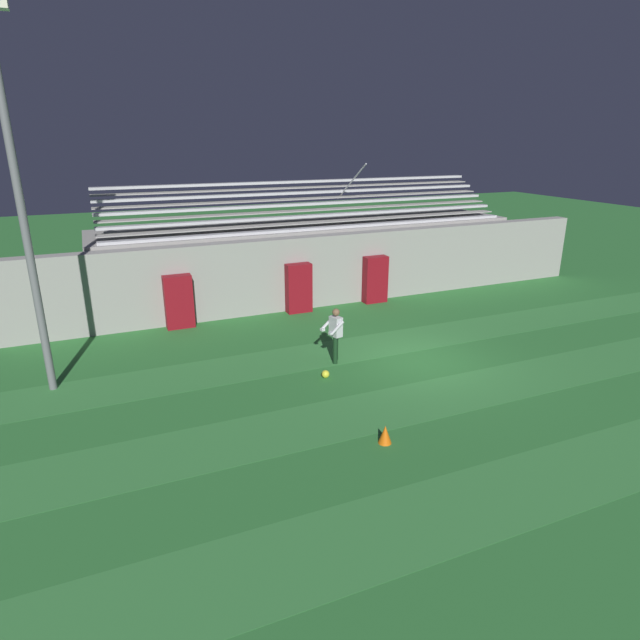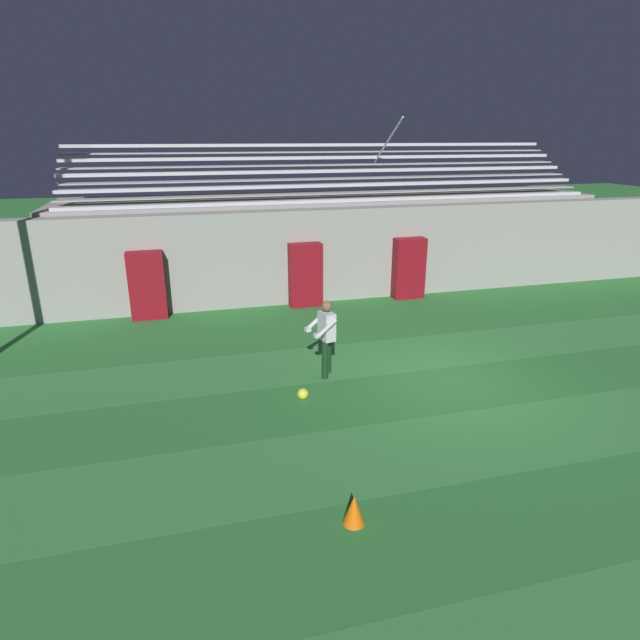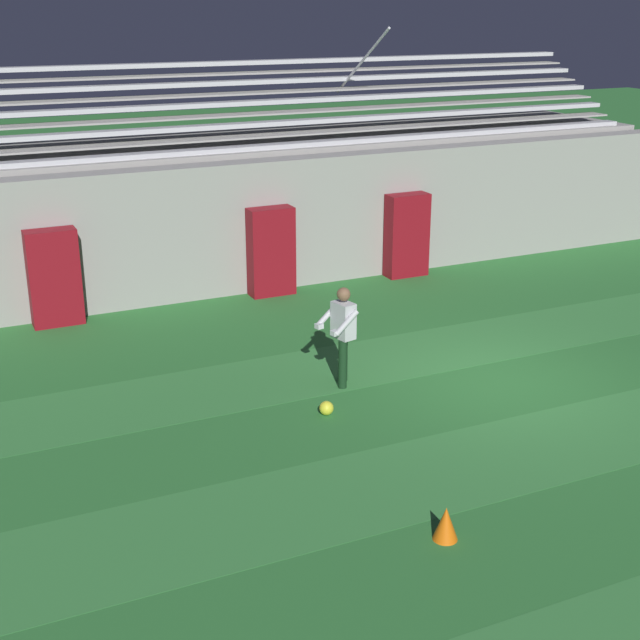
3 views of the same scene
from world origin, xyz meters
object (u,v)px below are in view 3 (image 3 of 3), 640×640
at_px(padding_pillar_gate_left, 271,252).
at_px(soccer_ball, 326,408).
at_px(padding_pillar_far_left, 54,278).
at_px(padding_pillar_gate_right, 407,235).
at_px(goalkeeper, 342,330).
at_px(traffic_cone, 446,523).

xyz_separation_m(padding_pillar_gate_left, soccer_ball, (-1.47, -5.87, -0.84)).
bearing_deg(padding_pillar_far_left, padding_pillar_gate_right, 0.00).
relative_size(padding_pillar_gate_left, goalkeeper, 1.13).
distance_m(padding_pillar_gate_right, padding_pillar_far_left, 7.82).
bearing_deg(padding_pillar_gate_left, goalkeeper, -98.58).
bearing_deg(padding_pillar_gate_left, soccer_ball, -104.05).
bearing_deg(goalkeeper, padding_pillar_far_left, 127.21).
xyz_separation_m(goalkeeper, soccer_ball, (-0.72, -0.93, -0.84)).
height_order(goalkeeper, soccer_ball, goalkeeper).
relative_size(soccer_ball, traffic_cone, 0.52).
bearing_deg(traffic_cone, padding_pillar_gate_left, 80.26).
distance_m(soccer_ball, traffic_cone, 3.61).
bearing_deg(padding_pillar_far_left, padding_pillar_gate_left, 0.00).
height_order(padding_pillar_gate_right, traffic_cone, padding_pillar_gate_right).
bearing_deg(soccer_ball, traffic_cone, -92.51).
distance_m(goalkeeper, soccer_ball, 1.45).
bearing_deg(traffic_cone, soccer_ball, 87.49).
bearing_deg(soccer_ball, padding_pillar_gate_right, 50.81).
height_order(padding_pillar_gate_left, padding_pillar_far_left, same).
bearing_deg(traffic_cone, goalkeeper, 79.01).
height_order(padding_pillar_gate_right, padding_pillar_far_left, same).
height_order(padding_pillar_gate_left, goalkeeper, padding_pillar_gate_left).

